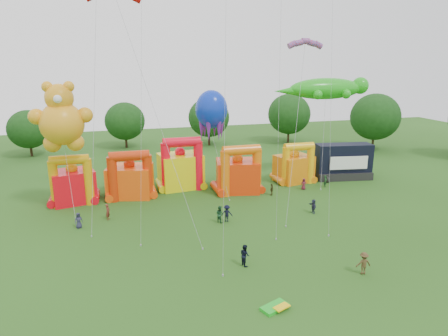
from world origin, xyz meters
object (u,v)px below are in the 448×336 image
object	(u,v)px
bouncy_castle_2	(181,168)
gecko_kite	(324,122)
octopus_kite	(214,127)
teddy_bear_kite	(63,131)
stage_trailer	(343,162)
spectator_4	(272,189)
spectator_0	(79,220)
bouncy_castle_0	(73,184)

from	to	relation	value
bouncy_castle_2	gecko_kite	size ratio (longest dim) A/B	0.49
gecko_kite	octopus_kite	bearing A→B (deg)	177.56
teddy_bear_kite	stage_trailer	bearing A→B (deg)	4.77
teddy_bear_kite	spectator_4	xyz separation A→B (m)	(24.49, -1.28, -8.58)
teddy_bear_kite	spectator_4	bearing A→B (deg)	-3.00
spectator_0	spectator_4	bearing A→B (deg)	-9.91
spectator_4	bouncy_castle_0	bearing A→B (deg)	-58.97
stage_trailer	spectator_0	xyz separation A→B (m)	(-36.19, -8.79, -1.66)
bouncy_castle_0	teddy_bear_kite	world-z (taller)	teddy_bear_kite
bouncy_castle_0	teddy_bear_kite	distance (m)	7.48
bouncy_castle_0	octopus_kite	size ratio (longest dim) A/B	0.47
octopus_kite	bouncy_castle_0	bearing A→B (deg)	-176.07
teddy_bear_kite	gecko_kite	distance (m)	34.15
bouncy_castle_2	spectator_4	bearing A→B (deg)	-30.23
bouncy_castle_0	spectator_0	world-z (taller)	bouncy_castle_0
teddy_bear_kite	octopus_kite	xyz separation A→B (m)	(18.15, 3.91, -0.96)
gecko_kite	spectator_0	xyz separation A→B (m)	(-32.73, -8.90, -7.64)
bouncy_castle_2	spectator_4	xyz separation A→B (m)	(10.71, -6.24, -1.96)
spectator_0	stage_trailer	bearing A→B (deg)	-6.95
octopus_kite	spectator_0	world-z (taller)	octopus_kite
bouncy_castle_2	teddy_bear_kite	bearing A→B (deg)	-160.19
gecko_kite	octopus_kite	distance (m)	15.85
stage_trailer	octopus_kite	world-z (taller)	octopus_kite
bouncy_castle_0	octopus_kite	distance (m)	19.00
bouncy_castle_2	spectator_0	distance (m)	16.53
octopus_kite	spectator_4	bearing A→B (deg)	-39.33
gecko_kite	spectator_0	bearing A→B (deg)	-164.78
octopus_kite	bouncy_castle_2	bearing A→B (deg)	166.50
stage_trailer	gecko_kite	distance (m)	6.91
bouncy_castle_0	gecko_kite	xyz separation A→B (m)	(33.81, 0.56, 6.11)
octopus_kite	spectator_0	distance (m)	20.84
gecko_kite	spectator_0	world-z (taller)	gecko_kite
bouncy_castle_2	spectator_4	world-z (taller)	bouncy_castle_2
octopus_kite	gecko_kite	bearing A→B (deg)	-2.44
teddy_bear_kite	gecko_kite	xyz separation A→B (m)	(33.98, 3.23, -0.88)
bouncy_castle_0	octopus_kite	xyz separation A→B (m)	(17.98, 1.24, 6.02)
gecko_kite	spectator_0	size ratio (longest dim) A/B	8.77
stage_trailer	teddy_bear_kite	world-z (taller)	teddy_bear_kite
teddy_bear_kite	spectator_0	world-z (taller)	teddy_bear_kite
stage_trailer	bouncy_castle_2	bearing A→B (deg)	175.56
spectator_0	gecko_kite	bearing A→B (deg)	-5.38
bouncy_castle_0	bouncy_castle_2	distance (m)	13.80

